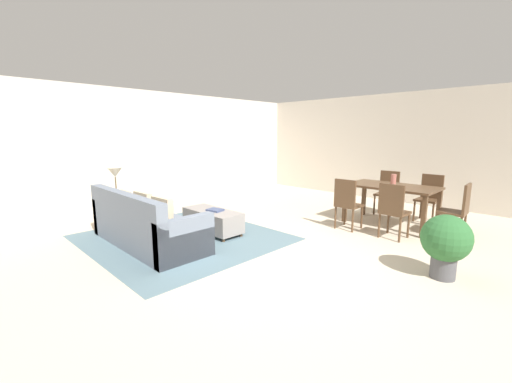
# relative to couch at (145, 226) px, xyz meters

# --- Properties ---
(ground_plane) EXTENTS (10.80, 10.80, 0.00)m
(ground_plane) POSITION_rel_couch_xyz_m (1.82, 1.09, -0.30)
(ground_plane) COLOR beige
(wall_back) EXTENTS (9.00, 0.12, 2.70)m
(wall_back) POSITION_rel_couch_xyz_m (1.82, 6.09, 1.05)
(wall_back) COLOR beige
(wall_back) RESTS_ON ground_plane
(wall_left) EXTENTS (0.12, 11.00, 2.70)m
(wall_left) POSITION_rel_couch_xyz_m (-2.68, 1.59, 1.05)
(wall_left) COLOR beige
(wall_left) RESTS_ON ground_plane
(area_rug) EXTENTS (3.00, 2.80, 0.01)m
(area_rug) POSITION_rel_couch_xyz_m (0.12, 0.59, -0.29)
(area_rug) COLOR slate
(area_rug) RESTS_ON ground_plane
(couch) EXTENTS (2.24, 0.87, 0.86)m
(couch) POSITION_rel_couch_xyz_m (0.00, 0.00, 0.00)
(couch) COLOR slate
(couch) RESTS_ON ground_plane
(ottoman_table) EXTENTS (1.15, 0.48, 0.40)m
(ottoman_table) POSITION_rel_couch_xyz_m (0.23, 1.12, -0.07)
(ottoman_table) COLOR gray
(ottoman_table) RESTS_ON ground_plane
(side_table) EXTENTS (0.40, 0.40, 0.56)m
(side_table) POSITION_rel_couch_xyz_m (-1.42, 0.15, 0.15)
(side_table) COLOR olive
(side_table) RESTS_ON ground_plane
(table_lamp) EXTENTS (0.26, 0.26, 0.52)m
(table_lamp) POSITION_rel_couch_xyz_m (-1.42, 0.15, 0.68)
(table_lamp) COLOR brown
(table_lamp) RESTS_ON side_table
(dining_table) EXTENTS (1.56, 0.91, 0.76)m
(dining_table) POSITION_rel_couch_xyz_m (2.22, 3.78, 0.37)
(dining_table) COLOR #513823
(dining_table) RESTS_ON ground_plane
(dining_chair_near_left) EXTENTS (0.40, 0.40, 0.92)m
(dining_chair_near_left) POSITION_rel_couch_xyz_m (1.79, 2.93, 0.22)
(dining_chair_near_left) COLOR #513823
(dining_chair_near_left) RESTS_ON ground_plane
(dining_chair_near_right) EXTENTS (0.41, 0.41, 0.92)m
(dining_chair_near_right) POSITION_rel_couch_xyz_m (2.59, 2.98, 0.22)
(dining_chair_near_right) COLOR #513823
(dining_chair_near_right) RESTS_ON ground_plane
(dining_chair_far_left) EXTENTS (0.43, 0.43, 0.92)m
(dining_chair_far_left) POSITION_rel_couch_xyz_m (1.81, 4.62, 0.22)
(dining_chair_far_left) COLOR #513823
(dining_chair_far_left) RESTS_ON ground_plane
(dining_chair_far_right) EXTENTS (0.41, 0.41, 0.92)m
(dining_chair_far_right) POSITION_rel_couch_xyz_m (2.64, 4.61, 0.22)
(dining_chair_far_right) COLOR #513823
(dining_chair_far_right) RESTS_ON ground_plane
(dining_chair_head_east) EXTENTS (0.42, 0.42, 0.92)m
(dining_chair_head_east) POSITION_rel_couch_xyz_m (3.34, 3.76, 0.22)
(dining_chair_head_east) COLOR #513823
(dining_chair_head_east) RESTS_ON ground_plane
(vase_centerpiece) EXTENTS (0.10, 0.10, 0.22)m
(vase_centerpiece) POSITION_rel_couch_xyz_m (2.26, 3.75, 0.57)
(vase_centerpiece) COLOR #B26659
(vase_centerpiece) RESTS_ON dining_table
(book_on_ottoman) EXTENTS (0.29, 0.24, 0.03)m
(book_on_ottoman) POSITION_rel_couch_xyz_m (0.31, 1.12, 0.12)
(book_on_ottoman) COLOR #3F4C72
(book_on_ottoman) RESTS_ON ottoman_table
(potted_plant) EXTENTS (0.56, 0.56, 0.78)m
(potted_plant) POSITION_rel_couch_xyz_m (3.64, 1.96, 0.16)
(potted_plant) COLOR #4C4C51
(potted_plant) RESTS_ON ground_plane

